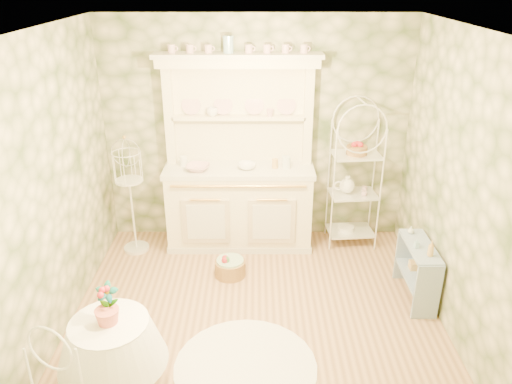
{
  "coord_description": "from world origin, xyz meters",
  "views": [
    {
      "loc": [
        0.0,
        -3.91,
        3.12
      ],
      "look_at": [
        0.0,
        0.5,
        1.15
      ],
      "focal_mm": 35.0,
      "sensor_mm": 36.0,
      "label": 1
    }
  ],
  "objects_px": {
    "side_shelf": "(416,273)",
    "round_table": "(113,355)",
    "bakers_rack": "(354,177)",
    "birdcage_stand": "(131,200)",
    "floor_basket": "(230,267)",
    "kitchen_dresser": "(239,156)"
  },
  "relations": [
    {
      "from": "side_shelf",
      "to": "round_table",
      "type": "xyz_separation_m",
      "value": [
        -2.74,
        -1.31,
        0.11
      ]
    },
    {
      "from": "bakers_rack",
      "to": "round_table",
      "type": "distance_m",
      "value": 3.39
    },
    {
      "from": "round_table",
      "to": "birdcage_stand",
      "type": "xyz_separation_m",
      "value": [
        -0.36,
        2.27,
        0.27
      ]
    },
    {
      "from": "bakers_rack",
      "to": "side_shelf",
      "type": "bearing_deg",
      "value": -73.12
    },
    {
      "from": "side_shelf",
      "to": "round_table",
      "type": "distance_m",
      "value": 3.04
    },
    {
      "from": "side_shelf",
      "to": "floor_basket",
      "type": "xyz_separation_m",
      "value": [
        -1.93,
        0.4,
        -0.18
      ]
    },
    {
      "from": "bakers_rack",
      "to": "birdcage_stand",
      "type": "xyz_separation_m",
      "value": [
        -2.62,
        -0.2,
        -0.2
      ]
    },
    {
      "from": "bakers_rack",
      "to": "floor_basket",
      "type": "distance_m",
      "value": 1.81
    },
    {
      "from": "bakers_rack",
      "to": "kitchen_dresser",
      "type": "bearing_deg",
      "value": 176.38
    },
    {
      "from": "round_table",
      "to": "floor_basket",
      "type": "relative_size",
      "value": 2.35
    },
    {
      "from": "bakers_rack",
      "to": "round_table",
      "type": "height_order",
      "value": "bakers_rack"
    },
    {
      "from": "round_table",
      "to": "floor_basket",
      "type": "height_order",
      "value": "round_table"
    },
    {
      "from": "side_shelf",
      "to": "birdcage_stand",
      "type": "relative_size",
      "value": 0.5
    },
    {
      "from": "birdcage_stand",
      "to": "floor_basket",
      "type": "xyz_separation_m",
      "value": [
        1.17,
        -0.56,
        -0.56
      ]
    },
    {
      "from": "kitchen_dresser",
      "to": "side_shelf",
      "type": "height_order",
      "value": "kitchen_dresser"
    },
    {
      "from": "bakers_rack",
      "to": "floor_basket",
      "type": "height_order",
      "value": "bakers_rack"
    },
    {
      "from": "birdcage_stand",
      "to": "floor_basket",
      "type": "bearing_deg",
      "value": -25.56
    },
    {
      "from": "birdcage_stand",
      "to": "floor_basket",
      "type": "height_order",
      "value": "birdcage_stand"
    },
    {
      "from": "round_table",
      "to": "floor_basket",
      "type": "bearing_deg",
      "value": 64.51
    },
    {
      "from": "kitchen_dresser",
      "to": "floor_basket",
      "type": "height_order",
      "value": "kitchen_dresser"
    },
    {
      "from": "side_shelf",
      "to": "round_table",
      "type": "relative_size",
      "value": 0.83
    },
    {
      "from": "kitchen_dresser",
      "to": "floor_basket",
      "type": "distance_m",
      "value": 1.27
    }
  ]
}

